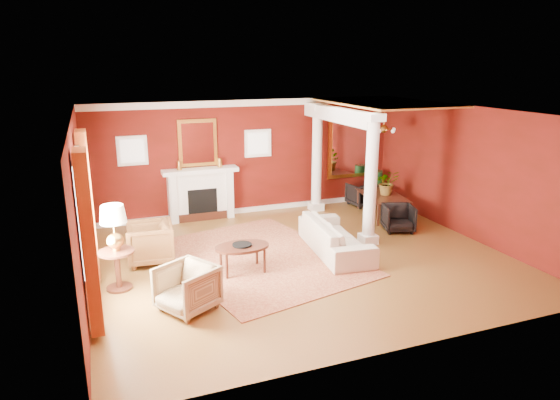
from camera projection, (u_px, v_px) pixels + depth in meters
name	position (u px, v px, depth m)	size (l,w,h in m)	color
ground	(301.00, 258.00, 10.00)	(8.00, 8.00, 0.00)	brown
room_shell	(303.00, 159.00, 9.46)	(8.04, 7.04, 2.92)	#64110D
fireplace	(201.00, 194.00, 12.37)	(1.85, 0.42, 1.29)	white
overmantel_mirror	(198.00, 143.00, 12.16)	(0.95, 0.07, 1.15)	gold
flank_window_left	(132.00, 151.00, 11.66)	(0.70, 0.07, 0.70)	white
flank_window_right	(258.00, 143.00, 12.72)	(0.70, 0.07, 0.70)	white
left_window	(87.00, 221.00, 7.74)	(0.21, 2.55, 2.60)	white
column_front	(371.00, 179.00, 10.46)	(0.36, 0.36, 2.80)	white
column_back	(317.00, 157.00, 12.90)	(0.36, 0.36, 2.80)	white
header_beam	(338.00, 115.00, 11.59)	(0.30, 3.20, 0.32)	white
amber_ceiling	(385.00, 103.00, 11.78)	(2.30, 3.40, 0.04)	#CF873D
dining_mirror	(350.00, 147.00, 13.68)	(1.30, 0.07, 1.70)	gold
chandelier	(384.00, 129.00, 12.01)	(0.60, 0.62, 0.75)	#B78839
crown_trim	(248.00, 103.00, 12.36)	(8.00, 0.08, 0.16)	white
base_trim	(250.00, 210.00, 13.10)	(8.00, 0.08, 0.12)	white
rug	(259.00, 258.00, 10.01)	(3.13, 4.18, 0.02)	maroon
sofa	(336.00, 231.00, 10.23)	(2.30, 0.67, 0.90)	beige
armchair_leopard	(150.00, 241.00, 9.71)	(0.86, 0.80, 0.88)	black
armchair_stripe	(187.00, 286.00, 7.83)	(0.79, 0.74, 0.82)	tan
coffee_table	(242.00, 248.00, 9.25)	(1.03, 1.03, 0.52)	black
coffee_book	(243.00, 240.00, 9.23)	(0.15, 0.02, 0.20)	black
side_table	(114.00, 233.00, 8.39)	(0.61, 0.61, 1.51)	black
dining_table	(383.00, 199.00, 12.61)	(1.62, 0.57, 0.90)	black
dining_chair_near	(398.00, 217.00, 11.54)	(0.67, 0.63, 0.69)	black
dining_chair_far	(362.00, 193.00, 13.61)	(0.67, 0.63, 0.69)	black
green_urn	(375.00, 191.00, 13.80)	(0.39, 0.39, 0.94)	#14401C
potted_plant	(388.00, 172.00, 12.43)	(0.57, 0.63, 0.49)	#26591E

